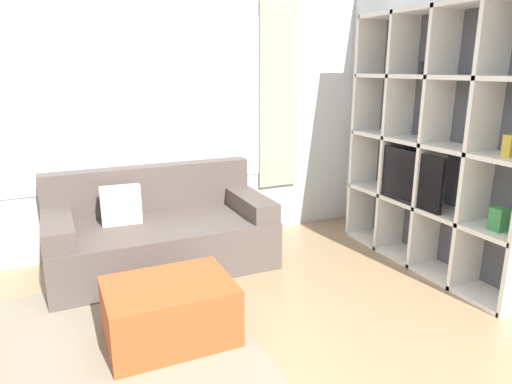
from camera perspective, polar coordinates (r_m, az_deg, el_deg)
The scene contains 6 objects.
wall_back at distance 4.49m, azimuth -15.44°, elevation 9.59°, with size 6.14×0.11×2.70m.
wall_right at distance 4.33m, azimuth 23.88°, elevation 8.58°, with size 0.07×4.20×2.70m, color silver.
area_rug at distance 3.33m, azimuth -21.67°, elevation -17.71°, with size 2.19×1.78×0.01m, color gray.
shelving_unit at distance 4.24m, azimuth 21.68°, elevation 5.41°, with size 0.36×1.91×2.25m.
couch_main at distance 4.24m, azimuth -11.90°, elevation -5.11°, with size 1.93×0.96×0.87m.
ottoman at distance 3.17m, azimuth -10.74°, elevation -14.46°, with size 0.82×0.61×0.40m.
Camera 1 is at (-0.71, -1.38, 1.76)m, focal length 32.00 mm.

